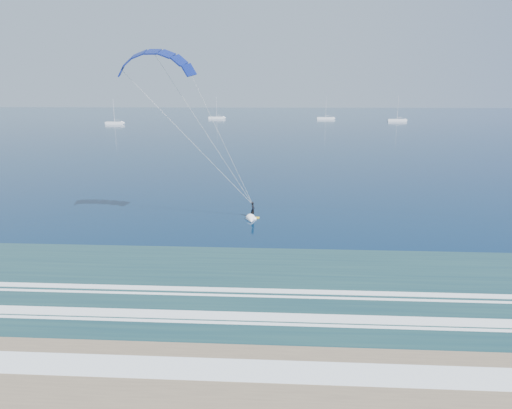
{
  "coord_description": "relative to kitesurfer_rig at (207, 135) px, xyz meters",
  "views": [
    {
      "loc": [
        2.46,
        -21.4,
        14.11
      ],
      "look_at": [
        -0.24,
        24.83,
        2.8
      ],
      "focal_mm": 32.0,
      "sensor_mm": 36.0,
      "label": 1
    }
  ],
  "objects": [
    {
      "name": "sailboat_2",
      "position": [
        31.44,
        212.51,
        -9.21
      ],
      "size": [
        9.56,
        2.4,
        12.88
      ],
      "color": "white",
      "rests_on": "ground"
    },
    {
      "name": "ground",
      "position": [
        5.32,
        -25.59,
        -9.9
      ],
      "size": [
        900.0,
        900.0,
        0.0
      ],
      "primitive_type": "plane",
      "color": "#072644",
      "rests_on": "ground"
    },
    {
      "name": "sailboat_0",
      "position": [
        -70.76,
        164.5,
        -9.22
      ],
      "size": [
        8.38,
        2.4,
        11.55
      ],
      "color": "white",
      "rests_on": "ground"
    },
    {
      "name": "kitesurfer_rig",
      "position": [
        0.0,
        0.0,
        0.0
      ],
      "size": [
        14.68,
        9.88,
        19.25
      ],
      "color": "yellow",
      "rests_on": "ground"
    },
    {
      "name": "sailboat_3",
      "position": [
        66.51,
        195.4,
        -9.21
      ],
      "size": [
        9.46,
        2.4,
        12.81
      ],
      "color": "white",
      "rests_on": "ground"
    },
    {
      "name": "sailboat_1",
      "position": [
        -29.9,
        214.47,
        -9.21
      ],
      "size": [
        9.17,
        2.4,
        12.3
      ],
      "color": "white",
      "rests_on": "ground"
    }
  ]
}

